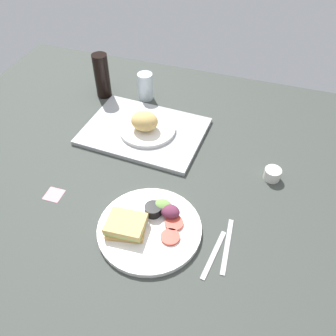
{
  "coord_description": "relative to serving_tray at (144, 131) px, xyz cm",
  "views": [
    {
      "loc": [
        28.86,
        -77.1,
        88.27
      ],
      "look_at": [
        2.0,
        3.0,
        4.0
      ],
      "focal_mm": 38.17,
      "sensor_mm": 36.0,
      "label": 1
    }
  ],
  "objects": [
    {
      "name": "ground_plane",
      "position": [
        14.27,
        -22.27,
        -2.3
      ],
      "size": [
        190.0,
        150.0,
        3.0
      ],
      "primitive_type": "cube",
      "color": "#383D38"
    },
    {
      "name": "serving_tray",
      "position": [
        0.0,
        0.0,
        0.0
      ],
      "size": [
        46.68,
        35.33,
        1.6
      ],
      "primitive_type": "cube",
      "rotation": [
        0.0,
        0.0,
        -0.05
      ],
      "color": "#9EA0A3",
      "rests_on": "ground_plane"
    },
    {
      "name": "bread_plate_near",
      "position": [
        1.15,
        -0.43,
        3.62
      ],
      "size": [
        21.63,
        21.63,
        8.46
      ],
      "color": "white",
      "rests_on": "serving_tray"
    },
    {
      "name": "plate_with_salad",
      "position": [
        17.56,
        -41.81,
        0.82
      ],
      "size": [
        30.91,
        30.91,
        5.4
      ],
      "color": "white",
      "rests_on": "ground_plane"
    },
    {
      "name": "drinking_glass",
      "position": [
        -7.9,
        22.53,
        5.03
      ],
      "size": [
        6.36,
        6.36,
        11.67
      ],
      "primitive_type": "cylinder",
      "color": "silver",
      "rests_on": "ground_plane"
    },
    {
      "name": "soda_bottle",
      "position": [
        -26.0,
        18.93,
        8.72
      ],
      "size": [
        6.4,
        6.4,
        19.05
      ],
      "primitive_type": "cylinder",
      "color": "black",
      "rests_on": "ground_plane"
    },
    {
      "name": "espresso_cup",
      "position": [
        49.89,
        -8.92,
        1.2
      ],
      "size": [
        5.6,
        5.6,
        4.0
      ],
      "primitive_type": "cylinder",
      "color": "silver",
      "rests_on": "ground_plane"
    },
    {
      "name": "fork",
      "position": [
        38.2,
        -44.22,
        -0.55
      ],
      "size": [
        3.7,
        17.03,
        0.5
      ],
      "primitive_type": "cube",
      "rotation": [
        0.0,
        0.0,
        1.43
      ],
      "color": "#B7B7BC",
      "rests_on": "ground_plane"
    },
    {
      "name": "knife",
      "position": [
        41.2,
        -40.22,
        -0.55
      ],
      "size": [
        2.74,
        19.05,
        0.5
      ],
      "primitive_type": "cube",
      "rotation": [
        0.0,
        0.0,
        1.64
      ],
      "color": "#B7B7BC",
      "rests_on": "ground_plane"
    },
    {
      "name": "sticky_note",
      "position": [
        -16.37,
        -38.99,
        -0.74
      ],
      "size": [
        5.75,
        5.75,
        0.12
      ],
      "primitive_type": "cube",
      "rotation": [
        0.0,
        0.0,
        0.03
      ],
      "color": "pink",
      "rests_on": "ground_plane"
    }
  ]
}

